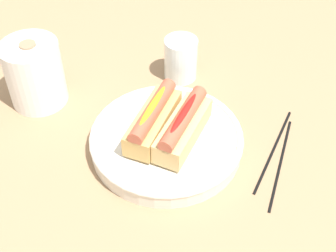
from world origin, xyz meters
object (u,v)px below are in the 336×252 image
(hotdog_front, at_px, (183,127))
(hotdog_back, at_px, (153,119))
(paper_towel_roll, at_px, (35,73))
(serving_bowl, at_px, (168,140))
(chopstick_near, at_px, (273,149))
(water_glass, at_px, (181,61))
(chopstick_far, at_px, (281,163))

(hotdog_front, distance_m, hotdog_back, 0.06)
(hotdog_front, bearing_deg, paper_towel_roll, 71.17)
(serving_bowl, bearing_deg, chopstick_near, -83.97)
(hotdog_back, distance_m, paper_towel_roll, 0.26)
(water_glass, bearing_deg, chopstick_near, -134.67)
(serving_bowl, relative_size, paper_towel_roll, 2.04)
(hotdog_front, xyz_separation_m, chopstick_near, (0.03, -0.16, -0.06))
(chopstick_far, bearing_deg, paper_towel_roll, 88.42)
(hotdog_front, xyz_separation_m, paper_towel_roll, (0.10, 0.30, 0.00))
(serving_bowl, bearing_deg, chopstick_far, -92.84)
(hotdog_back, bearing_deg, hotdog_front, -101.66)
(serving_bowl, height_order, chopstick_far, serving_bowl)
(hotdog_front, bearing_deg, hotdog_back, 78.34)
(water_glass, height_order, chopstick_far, water_glass)
(hotdog_back, xyz_separation_m, water_glass, (0.20, -0.03, -0.02))
(paper_towel_roll, height_order, chopstick_far, paper_towel_roll)
(hotdog_front, relative_size, chopstick_far, 0.72)
(water_glass, bearing_deg, hotdog_back, 172.85)
(chopstick_near, distance_m, chopstick_far, 0.03)
(hotdog_front, relative_size, hotdog_back, 1.00)
(chopstick_far, bearing_deg, serving_bowl, 98.25)
(serving_bowl, xyz_separation_m, water_glass, (0.21, 0.00, 0.02))
(hotdog_back, bearing_deg, chopstick_far, -93.90)
(hotdog_front, relative_size, water_glass, 1.76)
(hotdog_front, bearing_deg, chopstick_far, -91.46)
(hotdog_back, relative_size, paper_towel_roll, 1.18)
(chopstick_near, bearing_deg, hotdog_back, 111.69)
(chopstick_near, bearing_deg, water_glass, 63.19)
(serving_bowl, relative_size, chopstick_near, 1.25)
(serving_bowl, height_order, hotdog_back, hotdog_back)
(water_glass, distance_m, chopstick_near, 0.27)
(chopstick_near, bearing_deg, serving_bowl, 113.90)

